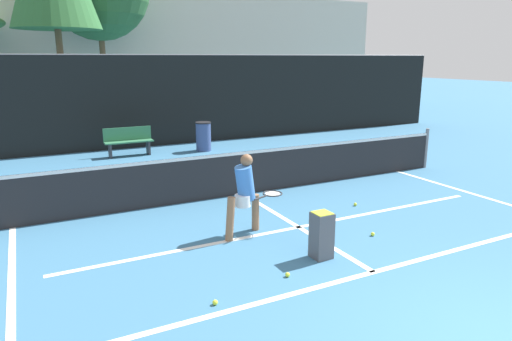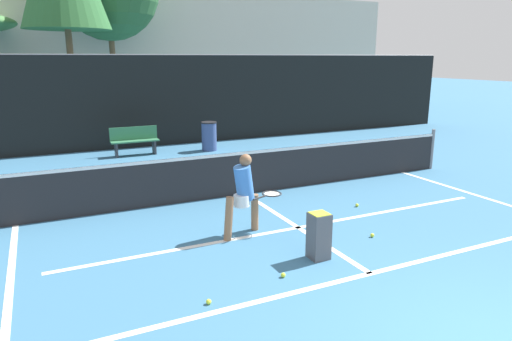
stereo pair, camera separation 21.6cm
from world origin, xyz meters
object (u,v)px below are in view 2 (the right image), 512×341
player_practicing (244,192)px  ball_hopper (319,235)px  trash_bin (209,136)px  parked_car (131,119)px  courtside_bench (135,140)px

player_practicing → ball_hopper: size_ratio=1.95×
player_practicing → ball_hopper: player_practicing is taller
player_practicing → ball_hopper: 1.53m
trash_bin → player_practicing: bearing=-105.3°
trash_bin → parked_car: 4.25m
trash_bin → parked_car: size_ratio=0.22×
player_practicing → ball_hopper: bearing=-87.3°
player_practicing → parked_car: 10.95m
player_practicing → trash_bin: 7.32m
courtside_bench → player_practicing: bearing=-86.5°
ball_hopper → courtside_bench: size_ratio=0.49×
ball_hopper → courtside_bench: 8.79m
courtside_bench → trash_bin: 2.32m
player_practicing → trash_bin: (1.93, 7.05, -0.28)m
player_practicing → parked_car: size_ratio=0.33×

